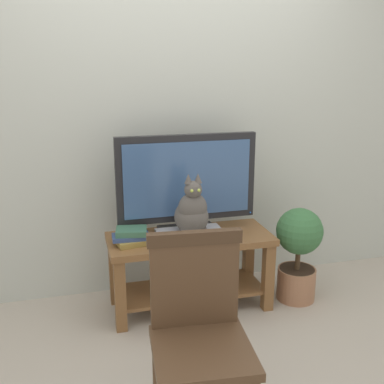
% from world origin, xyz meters
% --- Properties ---
extents(ground_plane, '(12.00, 12.00, 0.00)m').
position_xyz_m(ground_plane, '(0.00, 0.00, 0.00)').
color(ground_plane, '#ADA393').
extents(back_wall, '(7.00, 0.12, 2.80)m').
position_xyz_m(back_wall, '(0.00, 0.92, 1.40)').
color(back_wall, '#B7BCB2').
rests_on(back_wall, ground).
extents(tv_stand, '(1.11, 0.46, 0.53)m').
position_xyz_m(tv_stand, '(0.03, 0.48, 0.36)').
color(tv_stand, brown).
rests_on(tv_stand, ground).
extents(tv, '(0.96, 0.20, 0.68)m').
position_xyz_m(tv, '(0.03, 0.56, 0.89)').
color(tv, black).
rests_on(tv, tv_stand).
extents(media_box, '(0.44, 0.30, 0.06)m').
position_xyz_m(media_box, '(0.01, 0.37, 0.56)').
color(media_box, '#ADADB2').
rests_on(media_box, tv_stand).
extents(cat, '(0.22, 0.31, 0.41)m').
position_xyz_m(cat, '(0.01, 0.36, 0.74)').
color(cat, '#514C47').
rests_on(cat, media_box).
extents(wooden_chair, '(0.46, 0.46, 0.96)m').
position_xyz_m(wooden_chair, '(-0.23, -0.65, 0.56)').
color(wooden_chair, '#513823').
rests_on(wooden_chair, ground).
extents(book_stack, '(0.24, 0.20, 0.10)m').
position_xyz_m(book_stack, '(-0.38, 0.44, 0.58)').
color(book_stack, olive).
rests_on(book_stack, tv_stand).
extents(potted_plant, '(0.33, 0.33, 0.69)m').
position_xyz_m(potted_plant, '(0.80, 0.38, 0.38)').
color(potted_plant, '#9E6B4C').
rests_on(potted_plant, ground).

